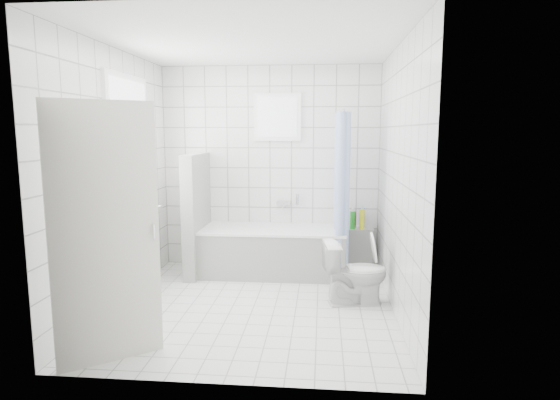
# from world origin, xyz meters

# --- Properties ---
(ground) EXTENTS (3.00, 3.00, 0.00)m
(ground) POSITION_xyz_m (0.00, 0.00, 0.00)
(ground) COLOR white
(ground) RESTS_ON ground
(ceiling) EXTENTS (3.00, 3.00, 0.00)m
(ceiling) POSITION_xyz_m (0.00, 0.00, 2.60)
(ceiling) COLOR white
(ceiling) RESTS_ON ground
(wall_back) EXTENTS (2.80, 0.02, 2.60)m
(wall_back) POSITION_xyz_m (0.00, 1.50, 1.30)
(wall_back) COLOR white
(wall_back) RESTS_ON ground
(wall_front) EXTENTS (2.80, 0.02, 2.60)m
(wall_front) POSITION_xyz_m (0.00, -1.50, 1.30)
(wall_front) COLOR white
(wall_front) RESTS_ON ground
(wall_left) EXTENTS (0.02, 3.00, 2.60)m
(wall_left) POSITION_xyz_m (-1.40, 0.00, 1.30)
(wall_left) COLOR white
(wall_left) RESTS_ON ground
(wall_right) EXTENTS (0.02, 3.00, 2.60)m
(wall_right) POSITION_xyz_m (1.40, 0.00, 1.30)
(wall_right) COLOR white
(wall_right) RESTS_ON ground
(window_left) EXTENTS (0.01, 0.90, 1.40)m
(window_left) POSITION_xyz_m (-1.35, 0.30, 1.60)
(window_left) COLOR white
(window_left) RESTS_ON wall_left
(window_back) EXTENTS (0.50, 0.01, 0.50)m
(window_back) POSITION_xyz_m (0.10, 1.46, 1.95)
(window_back) COLOR white
(window_back) RESTS_ON wall_back
(window_sill) EXTENTS (0.18, 1.02, 0.08)m
(window_sill) POSITION_xyz_m (-1.31, 0.30, 0.86)
(window_sill) COLOR white
(window_sill) RESTS_ON wall_left
(door) EXTENTS (0.66, 0.52, 2.00)m
(door) POSITION_xyz_m (-0.93, -1.24, 1.00)
(door) COLOR silver
(door) RESTS_ON ground
(bathtub) EXTENTS (1.77, 0.77, 0.58)m
(bathtub) POSITION_xyz_m (0.08, 1.12, 0.29)
(bathtub) COLOR white
(bathtub) RESTS_ON ground
(partition_wall) EXTENTS (0.15, 0.85, 1.50)m
(partition_wall) POSITION_xyz_m (-0.87, 1.07, 0.75)
(partition_wall) COLOR white
(partition_wall) RESTS_ON ground
(tiled_ledge) EXTENTS (0.40, 0.24, 0.55)m
(tiled_ledge) POSITION_xyz_m (1.13, 1.38, 0.28)
(tiled_ledge) COLOR white
(tiled_ledge) RESTS_ON ground
(toilet) EXTENTS (0.70, 0.47, 0.66)m
(toilet) POSITION_xyz_m (1.03, 0.18, 0.33)
(toilet) COLOR white
(toilet) RESTS_ON ground
(curtain_rod) EXTENTS (0.02, 0.80, 0.02)m
(curtain_rod) POSITION_xyz_m (0.91, 1.10, 2.00)
(curtain_rod) COLOR silver
(curtain_rod) RESTS_ON wall_back
(shower_curtain) EXTENTS (0.14, 0.48, 1.78)m
(shower_curtain) POSITION_xyz_m (0.91, 0.97, 1.10)
(shower_curtain) COLOR #4364C6
(shower_curtain) RESTS_ON curtain_rod
(tub_faucet) EXTENTS (0.18, 0.06, 0.06)m
(tub_faucet) POSITION_xyz_m (0.18, 1.46, 0.85)
(tub_faucet) COLOR silver
(tub_faucet) RESTS_ON wall_back
(sill_bottles) EXTENTS (0.16, 0.46, 0.31)m
(sill_bottles) POSITION_xyz_m (-1.30, 0.44, 1.02)
(sill_bottles) COLOR #B05897
(sill_bottles) RESTS_ON window_sill
(ledge_bottles) EXTENTS (0.19, 0.16, 0.25)m
(ledge_bottles) POSITION_xyz_m (1.14, 1.35, 0.67)
(ledge_bottles) COLOR red
(ledge_bottles) RESTS_ON tiled_ledge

